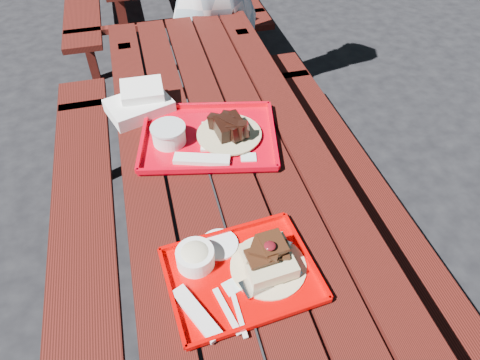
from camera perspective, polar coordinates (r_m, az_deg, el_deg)
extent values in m
plane|color=black|center=(2.09, -1.06, -13.08)|extent=(60.00, 60.00, 0.00)
cube|color=#48110D|center=(1.50, -12.64, -0.53)|extent=(0.14, 2.40, 0.04)
cube|color=#48110D|center=(1.50, -7.00, 0.50)|extent=(0.14, 2.40, 0.04)
cube|color=#48110D|center=(1.52, -1.43, 1.51)|extent=(0.14, 2.40, 0.04)
cube|color=#48110D|center=(1.55, 3.98, 2.48)|extent=(0.14, 2.40, 0.04)
cube|color=#48110D|center=(1.59, 9.14, 3.38)|extent=(0.14, 2.40, 0.04)
cube|color=#48110D|center=(1.76, -20.21, -9.01)|extent=(0.25, 2.40, 0.04)
cube|color=#48110D|center=(2.50, -19.00, 3.42)|extent=(0.06, 0.06, 0.42)
cube|color=#48110D|center=(1.91, 15.94, -2.01)|extent=(0.25, 2.40, 0.04)
cube|color=#48110D|center=(2.60, 6.94, 7.88)|extent=(0.06, 0.06, 0.42)
cube|color=#48110D|center=(2.47, -13.53, 9.27)|extent=(0.06, 0.06, 0.75)
cube|color=#48110D|center=(2.53, 0.24, 11.54)|extent=(0.06, 0.06, 0.75)
cube|color=#48110D|center=(2.45, -6.70, 11.54)|extent=(1.40, 0.06, 0.04)
cube|color=#48110D|center=(3.43, -19.33, 15.56)|extent=(0.06, 0.06, 0.42)
cube|color=#48110D|center=(3.51, 0.50, 18.75)|extent=(0.06, 0.06, 0.42)
cube|color=#48110D|center=(3.23, -14.95, 18.09)|extent=(0.06, 0.06, 0.75)
cube|color=#48110D|center=(3.28, -3.94, 19.83)|extent=(0.06, 0.06, 0.75)
cube|color=#48110D|center=(3.22, -9.55, 19.92)|extent=(1.40, 0.06, 0.04)
cube|color=#D70000|center=(1.21, 0.17, -12.69)|extent=(0.42, 0.34, 0.01)
cube|color=#D70000|center=(1.28, -2.13, -6.94)|extent=(0.39, 0.04, 0.02)
cube|color=#D70000|center=(1.13, 2.90, -18.46)|extent=(0.39, 0.04, 0.02)
cube|color=#D70000|center=(1.25, 8.78, -9.66)|extent=(0.04, 0.30, 0.02)
cube|color=#D70000|center=(1.18, -9.15, -14.90)|extent=(0.04, 0.30, 0.02)
cylinder|color=beige|center=(1.22, 3.78, -11.39)|extent=(0.21, 0.21, 0.01)
cube|color=#C9B98A|center=(1.18, 4.37, -12.05)|extent=(0.14, 0.07, 0.04)
cube|color=#C9B98A|center=(1.22, 3.34, -9.33)|extent=(0.14, 0.07, 0.04)
ellipsoid|color=#510C12|center=(1.13, 4.04, -8.42)|extent=(0.03, 0.03, 0.01)
cylinder|color=white|center=(1.21, -5.97, -10.22)|extent=(0.11, 0.11, 0.05)
ellipsoid|color=beige|center=(1.20, -6.03, -9.79)|extent=(0.09, 0.09, 0.04)
cylinder|color=white|center=(1.26, -2.78, -8.57)|extent=(0.11, 0.11, 0.01)
cube|color=white|center=(1.15, -5.82, -17.23)|extent=(0.11, 0.18, 0.01)
cube|color=white|center=(1.15, -1.76, -17.03)|extent=(0.05, 0.14, 0.01)
cube|color=white|center=(1.15, -0.30, -17.02)|extent=(0.02, 0.15, 0.00)
cube|color=silver|center=(1.18, -1.05, -14.03)|extent=(0.06, 0.06, 0.00)
cube|color=red|center=(1.61, -4.19, 5.57)|extent=(0.55, 0.47, 0.01)
cube|color=red|center=(1.74, -4.14, 9.89)|extent=(0.47, 0.12, 0.02)
cube|color=red|center=(1.46, -4.32, 1.38)|extent=(0.47, 0.12, 0.02)
cube|color=red|center=(1.60, 4.45, 6.23)|extent=(0.09, 0.37, 0.02)
cube|color=red|center=(1.62, -12.77, 5.68)|extent=(0.09, 0.37, 0.02)
cube|color=silver|center=(1.60, -2.24, 5.93)|extent=(0.20, 0.20, 0.01)
cylinder|color=tan|center=(1.59, -1.46, 6.16)|extent=(0.24, 0.24, 0.01)
cylinder|color=silver|center=(1.58, -9.46, 5.89)|extent=(0.12, 0.12, 0.06)
cylinder|color=silver|center=(1.56, -9.61, 6.87)|extent=(0.13, 0.13, 0.01)
cube|color=white|center=(1.50, -5.12, 2.77)|extent=(0.20, 0.11, 0.02)
cube|color=silver|center=(1.51, 1.14, 3.05)|extent=(0.06, 0.05, 0.00)
cube|color=white|center=(1.77, -13.27, 9.50)|extent=(0.28, 0.24, 0.05)
cube|color=white|center=(1.77, -12.92, 11.50)|extent=(0.17, 0.14, 0.04)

